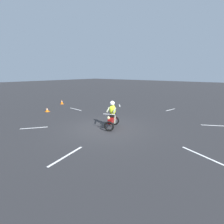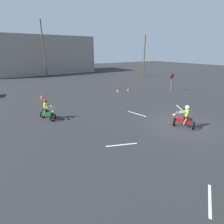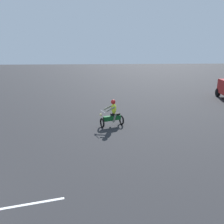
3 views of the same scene
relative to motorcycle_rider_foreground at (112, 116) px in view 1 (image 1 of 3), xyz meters
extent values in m
plane|color=#28282B|center=(0.29, 0.33, -0.73)|extent=(120.00, 120.00, 0.00)
torus|color=black|center=(-0.28, 0.63, -0.43)|extent=(0.59, 0.34, 0.60)
torus|color=black|center=(0.25, -0.56, -0.43)|extent=(0.59, 0.34, 0.60)
cube|color=maroon|center=(-0.01, 0.03, -0.21)|extent=(0.67, 1.10, 0.28)
cube|color=black|center=(0.08, -0.17, 0.01)|extent=(0.47, 0.62, 0.10)
cylinder|color=silver|center=(-0.26, 0.58, 0.27)|extent=(0.65, 0.32, 0.04)
sphere|color=#F2E08C|center=(-0.31, 0.70, 0.09)|extent=(0.21, 0.21, 0.16)
ellipsoid|color=#CCEA26|center=(0.03, -0.08, 0.37)|extent=(0.48, 0.42, 0.64)
cylinder|color=slate|center=(0.10, 0.28, 0.42)|extent=(0.31, 0.54, 0.27)
cylinder|color=slate|center=(-0.27, 0.11, 0.42)|extent=(0.31, 0.54, 0.27)
cylinder|color=slate|center=(0.15, 0.00, -0.21)|extent=(0.21, 0.27, 0.51)
cylinder|color=slate|center=(-0.10, -0.12, -0.21)|extent=(0.21, 0.27, 0.51)
sphere|color=white|center=(0.02, -0.04, 0.79)|extent=(0.37, 0.37, 0.28)
cube|color=orange|center=(9.30, -2.90, -0.71)|extent=(0.32, 0.32, 0.03)
cone|color=orange|center=(9.30, -2.90, -0.48)|extent=(0.24, 0.24, 0.44)
cylinder|color=white|center=(9.30, -2.90, -0.41)|extent=(0.13, 0.13, 0.05)
cube|color=orange|center=(7.17, 0.09, -0.71)|extent=(0.32, 0.32, 0.03)
cone|color=orange|center=(7.17, 0.09, -0.54)|extent=(0.24, 0.24, 0.31)
cylinder|color=white|center=(7.17, 0.09, -0.49)|extent=(0.13, 0.13, 0.05)
cube|color=silver|center=(6.08, -2.13, -0.72)|extent=(1.75, 0.24, 0.01)
cube|color=silver|center=(3.68, 3.06, -0.72)|extent=(1.01, 1.34, 0.01)
cube|color=silver|center=(-0.90, 4.06, -0.72)|extent=(0.49, 1.96, 0.01)
cube|color=silver|center=(-5.17, 0.51, -0.72)|extent=(1.79, 0.80, 0.01)
cube|color=silver|center=(-4.85, -4.52, -0.72)|extent=(1.56, 0.93, 0.01)
cube|color=silver|center=(-0.79, -7.42, -0.72)|extent=(0.36, 1.42, 0.01)
cube|color=silver|center=(4.02, -6.14, -0.72)|extent=(0.88, 1.01, 0.01)
camera|label=1|loc=(-6.47, 7.94, 2.61)|focal=28.00mm
camera|label=2|loc=(-10.64, -6.68, 4.51)|focal=28.00mm
camera|label=3|loc=(4.93, 6.14, 3.92)|focal=35.00mm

